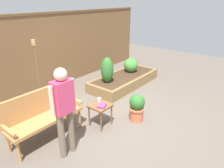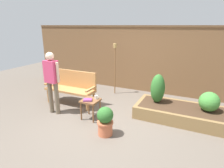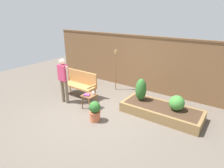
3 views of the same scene
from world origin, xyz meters
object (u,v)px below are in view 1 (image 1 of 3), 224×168
Objects in this scene: shrub_near_bench at (107,70)px; tiki_torch at (36,61)px; cup_on_table at (99,100)px; person_by_bench at (64,106)px; book_on_table at (102,106)px; shrub_far_corner at (131,65)px; potted_boxwood at (137,107)px; garden_bench at (42,112)px; side_table at (100,108)px.

tiki_torch reaches higher than shrub_near_bench.
shrub_near_bench is at bearing 34.23° from cup_on_table.
person_by_bench is at bearing -154.80° from shrub_near_bench.
book_on_table is 1.06m from person_by_bench.
potted_boxwood is at bearing -142.32° from shrub_far_corner.
garden_bench reaches higher than potted_boxwood.
person_by_bench is at bearing -167.13° from cup_on_table.
person_by_bench reaches higher than potted_boxwood.
person_by_bench reaches higher than side_table.
shrub_far_corner is 2.93m from tiki_torch.
shrub_far_corner is at bearing 6.22° from garden_bench.
side_table is at bearing 8.06° from person_by_bench.
side_table is 0.81m from potted_boxwood.
shrub_near_bench is at bearing 180.00° from shrub_far_corner.
potted_boxwood is at bearing -11.83° from person_by_bench.
shrub_near_bench reaches higher than shrub_far_corner.
garden_bench is at bearing 146.49° from potted_boxwood.
tiki_torch reaches higher than person_by_bench.
shrub_near_bench is 2.61m from person_by_bench.
shrub_near_bench is at bearing -29.24° from tiki_torch.
potted_boxwood is (1.62, -1.07, -0.22)m from garden_bench.
garden_bench is 1.58m from tiki_torch.
garden_bench is 0.89× the size of tiki_torch.
garden_bench reaches higher than shrub_far_corner.
cup_on_table is 1.19m from person_by_bench.
side_table is 0.13m from book_on_table.
potted_boxwood is 0.38× the size of tiki_torch.
book_on_table is (-0.12, -0.18, -0.02)m from cup_on_table.
shrub_near_bench is at bearing 63.79° from potted_boxwood.
shrub_far_corner is 0.27× the size of tiki_torch.
cup_on_table is 0.22m from book_on_table.
garden_bench is 2.36m from shrub_near_bench.
person_by_bench is at bearing -171.94° from side_table.
side_table is 0.19m from cup_on_table.
garden_bench is 7.41× the size of book_on_table.
garden_bench reaches higher than side_table.
shrub_near_bench reaches higher than cup_on_table.
cup_on_table is at bearing 12.87° from person_by_bench.
side_table is 0.30× the size of tiki_torch.
shrub_near_bench is (0.71, 1.45, 0.34)m from potted_boxwood.
person_by_bench is (-0.02, -0.73, 0.39)m from garden_bench.
book_on_table is 0.32× the size of potted_boxwood.
person_by_bench is (-0.78, -1.99, -0.19)m from tiki_torch.
shrub_near_bench reaches higher than potted_boxwood.
cup_on_table is at bearing -79.94° from tiki_torch.
potted_boxwood is at bearing -116.21° from shrub_near_bench.
side_table is at bearing 44.28° from book_on_table.
shrub_far_corner is at bearing 37.68° from potted_boxwood.
shrub_far_corner reaches higher than cup_on_table.
shrub_far_corner is at bearing 0.00° from shrub_near_bench.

